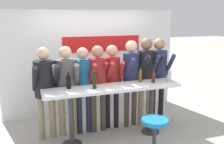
% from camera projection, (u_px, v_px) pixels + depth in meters
% --- Properties ---
extents(ground_plane, '(40.00, 40.00, 0.00)m').
position_uv_depth(ground_plane, '(113.00, 138.00, 4.79)').
color(ground_plane, '#B2ADA3').
extents(back_wall, '(4.15, 0.12, 2.43)m').
position_uv_depth(back_wall, '(92.00, 62.00, 5.93)').
color(back_wall, white).
rests_on(back_wall, ground_plane).
extents(tasting_table, '(2.55, 0.51, 1.03)m').
position_uv_depth(tasting_table, '(113.00, 95.00, 4.60)').
color(tasting_table, white).
rests_on(tasting_table, ground_plane).
extents(bar_stool, '(0.46, 0.46, 0.64)m').
position_uv_depth(bar_stool, '(155.00, 131.00, 4.13)').
color(bar_stool, '#333338').
rests_on(bar_stool, ground_plane).
extents(person_far_left, '(0.47, 0.57, 1.75)m').
position_uv_depth(person_far_left, '(45.00, 84.00, 4.55)').
color(person_far_left, gray).
rests_on(person_far_left, ground_plane).
extents(person_left, '(0.52, 0.62, 1.75)m').
position_uv_depth(person_left, '(66.00, 82.00, 4.68)').
color(person_left, gray).
rests_on(person_left, ground_plane).
extents(person_center_left, '(0.41, 0.53, 1.72)m').
position_uv_depth(person_center_left, '(83.00, 81.00, 4.79)').
color(person_center_left, '#23283D').
rests_on(person_center_left, ground_plane).
extents(person_center, '(0.46, 0.57, 1.74)m').
position_uv_depth(person_center, '(98.00, 79.00, 4.86)').
color(person_center, '#473D33').
rests_on(person_center, ground_plane).
extents(person_center_right, '(0.45, 0.57, 1.74)m').
position_uv_depth(person_center_right, '(112.00, 77.00, 5.01)').
color(person_center_right, black).
rests_on(person_center_right, ground_plane).
extents(person_right, '(0.45, 0.58, 1.81)m').
position_uv_depth(person_right, '(131.00, 74.00, 5.08)').
color(person_right, '#473D33').
rests_on(person_right, ground_plane).
extents(person_far_right, '(0.48, 0.61, 1.85)m').
position_uv_depth(person_far_right, '(146.00, 72.00, 5.20)').
color(person_far_right, gray).
rests_on(person_far_right, ground_plane).
extents(person_rightmost, '(0.45, 0.58, 1.84)m').
position_uv_depth(person_rightmost, '(158.00, 71.00, 5.31)').
color(person_rightmost, black).
rests_on(person_rightmost, ground_plane).
extents(wine_bottle_0, '(0.08, 0.08, 0.30)m').
position_uv_depth(wine_bottle_0, '(69.00, 81.00, 4.38)').
color(wine_bottle_0, black).
rests_on(wine_bottle_0, tasting_table).
extents(wine_bottle_1, '(0.07, 0.07, 0.28)m').
position_uv_depth(wine_bottle_1, '(169.00, 75.00, 4.83)').
color(wine_bottle_1, '#B7BCC1').
rests_on(wine_bottle_1, tasting_table).
extents(wine_bottle_2, '(0.06, 0.06, 0.30)m').
position_uv_depth(wine_bottle_2, '(140.00, 75.00, 4.82)').
color(wine_bottle_2, brown).
rests_on(wine_bottle_2, tasting_table).
extents(wine_bottle_3, '(0.07, 0.07, 0.26)m').
position_uv_depth(wine_bottle_3, '(154.00, 77.00, 4.78)').
color(wine_bottle_3, '#4C1E0F').
rests_on(wine_bottle_3, tasting_table).
extents(wine_bottle_4, '(0.07, 0.07, 0.31)m').
position_uv_depth(wine_bottle_4, '(94.00, 81.00, 4.38)').
color(wine_bottle_4, black).
rests_on(wine_bottle_4, tasting_table).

